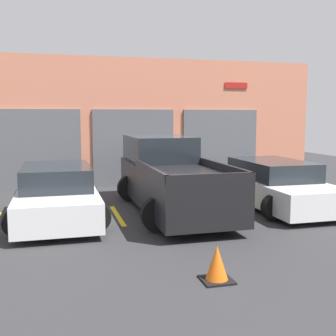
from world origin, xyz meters
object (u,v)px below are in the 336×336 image
Objects in this scene: sedan_side at (57,194)px; traffic_cone at (217,265)px; pickup_truck at (170,177)px; sedan_white at (273,185)px.

traffic_cone is at bearing -63.55° from sedan_side.
pickup_truck is 2.93m from sedan_white.
pickup_truck is 2.93m from sedan_side.
pickup_truck is 1.27× the size of sedan_side.
traffic_cone is (-3.50, -4.63, -0.35)m from sedan_white.
sedan_side is at bearing -174.22° from pickup_truck.
pickup_truck is 5.00m from traffic_cone.
sedan_white reaches higher than traffic_cone.
sedan_side is 5.18m from traffic_cone.
sedan_side is (-2.90, -0.29, -0.27)m from pickup_truck.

